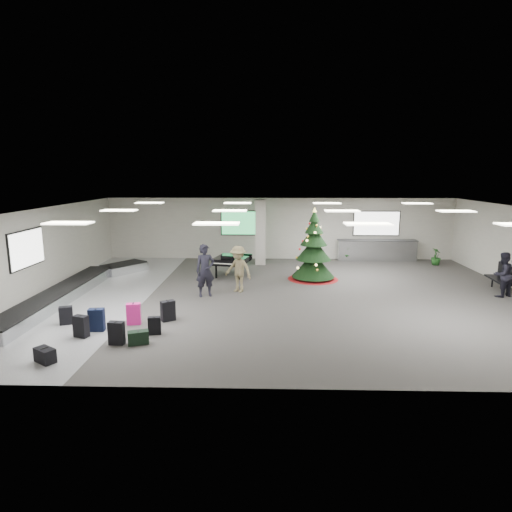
{
  "coord_description": "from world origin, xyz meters",
  "views": [
    {
      "loc": [
        -0.64,
        -15.29,
        4.45
      ],
      "look_at": [
        -1.09,
        1.0,
        1.3
      ],
      "focal_mm": 30.0,
      "sensor_mm": 36.0,
      "label": 1
    }
  ],
  "objects_px": {
    "traveler_b": "(238,269)",
    "traveler_bench": "(502,275)",
    "pink_suitcase": "(134,314)",
    "traveler_a": "(205,271)",
    "grand_piano": "(232,260)",
    "potted_plant_right": "(436,256)",
    "potted_plant_left": "(347,253)",
    "baggage_carousel": "(74,289)",
    "service_counter": "(377,250)",
    "christmas_tree": "(313,255)",
    "bench": "(503,277)"
  },
  "relations": [
    {
      "from": "traveler_b",
      "to": "baggage_carousel",
      "type": "bearing_deg",
      "value": -143.8
    },
    {
      "from": "pink_suitcase",
      "to": "christmas_tree",
      "type": "xyz_separation_m",
      "value": [
        5.94,
        5.75,
        0.73
      ]
    },
    {
      "from": "baggage_carousel",
      "to": "grand_piano",
      "type": "xyz_separation_m",
      "value": [
        5.63,
        3.13,
        0.5
      ]
    },
    {
      "from": "traveler_b",
      "to": "bench",
      "type": "bearing_deg",
      "value": 32.34
    },
    {
      "from": "traveler_b",
      "to": "potted_plant_left",
      "type": "height_order",
      "value": "traveler_b"
    },
    {
      "from": "traveler_a",
      "to": "potted_plant_left",
      "type": "distance_m",
      "value": 9.22
    },
    {
      "from": "christmas_tree",
      "to": "potted_plant_right",
      "type": "height_order",
      "value": "christmas_tree"
    },
    {
      "from": "traveler_a",
      "to": "traveler_bench",
      "type": "height_order",
      "value": "traveler_a"
    },
    {
      "from": "baggage_carousel",
      "to": "grand_piano",
      "type": "distance_m",
      "value": 6.46
    },
    {
      "from": "christmas_tree",
      "to": "potted_plant_right",
      "type": "distance_m",
      "value": 7.1
    },
    {
      "from": "traveler_a",
      "to": "potted_plant_right",
      "type": "distance_m",
      "value": 12.07
    },
    {
      "from": "pink_suitcase",
      "to": "service_counter",
      "type": "bearing_deg",
      "value": 35.12
    },
    {
      "from": "traveler_bench",
      "to": "traveler_b",
      "type": "bearing_deg",
      "value": -25.06
    },
    {
      "from": "pink_suitcase",
      "to": "grand_piano",
      "type": "xyz_separation_m",
      "value": [
        2.42,
        6.24,
        0.39
      ]
    },
    {
      "from": "traveler_b",
      "to": "potted_plant_right",
      "type": "distance_m",
      "value": 10.74
    },
    {
      "from": "service_counter",
      "to": "pink_suitcase",
      "type": "height_order",
      "value": "service_counter"
    },
    {
      "from": "traveler_a",
      "to": "potted_plant_left",
      "type": "bearing_deg",
      "value": 24.43
    },
    {
      "from": "christmas_tree",
      "to": "potted_plant_left",
      "type": "relative_size",
      "value": 3.94
    },
    {
      "from": "pink_suitcase",
      "to": "potted_plant_right",
      "type": "bearing_deg",
      "value": 25.16
    },
    {
      "from": "service_counter",
      "to": "grand_piano",
      "type": "distance_m",
      "value": 8.06
    },
    {
      "from": "traveler_bench",
      "to": "potted_plant_right",
      "type": "bearing_deg",
      "value": -110.1
    },
    {
      "from": "traveler_b",
      "to": "pink_suitcase",
      "type": "bearing_deg",
      "value": -97.33
    },
    {
      "from": "traveler_b",
      "to": "traveler_bench",
      "type": "xyz_separation_m",
      "value": [
        9.67,
        -0.4,
        -0.06
      ]
    },
    {
      "from": "traveler_bench",
      "to": "potted_plant_right",
      "type": "height_order",
      "value": "traveler_bench"
    },
    {
      "from": "bench",
      "to": "service_counter",
      "type": "bearing_deg",
      "value": 125.02
    },
    {
      "from": "christmas_tree",
      "to": "bench",
      "type": "xyz_separation_m",
      "value": [
        7.05,
        -1.76,
        -0.47
      ]
    },
    {
      "from": "baggage_carousel",
      "to": "potted_plant_left",
      "type": "height_order",
      "value": "potted_plant_left"
    },
    {
      "from": "traveler_bench",
      "to": "potted_plant_right",
      "type": "relative_size",
      "value": 1.96
    },
    {
      "from": "traveler_a",
      "to": "potted_plant_left",
      "type": "relative_size",
      "value": 2.47
    },
    {
      "from": "christmas_tree",
      "to": "bench",
      "type": "bearing_deg",
      "value": -13.99
    },
    {
      "from": "christmas_tree",
      "to": "traveler_a",
      "type": "xyz_separation_m",
      "value": [
        -4.22,
        -2.7,
        -0.09
      ]
    },
    {
      "from": "pink_suitcase",
      "to": "traveler_bench",
      "type": "xyz_separation_m",
      "value": [
        12.56,
        3.29,
        0.51
      ]
    },
    {
      "from": "traveler_a",
      "to": "grand_piano",
      "type": "bearing_deg",
      "value": 55.89
    },
    {
      "from": "baggage_carousel",
      "to": "traveler_bench",
      "type": "height_order",
      "value": "traveler_bench"
    },
    {
      "from": "service_counter",
      "to": "potted_plant_left",
      "type": "distance_m",
      "value": 1.55
    },
    {
      "from": "service_counter",
      "to": "baggage_carousel",
      "type": "bearing_deg",
      "value": -152.33
    },
    {
      "from": "pink_suitcase",
      "to": "traveler_a",
      "type": "xyz_separation_m",
      "value": [
        1.72,
        3.05,
        0.64
      ]
    },
    {
      "from": "pink_suitcase",
      "to": "grand_piano",
      "type": "height_order",
      "value": "grand_piano"
    },
    {
      "from": "pink_suitcase",
      "to": "potted_plant_left",
      "type": "distance_m",
      "value": 12.62
    },
    {
      "from": "baggage_carousel",
      "to": "traveler_bench",
      "type": "xyz_separation_m",
      "value": [
        15.76,
        0.19,
        0.62
      ]
    },
    {
      "from": "service_counter",
      "to": "bench",
      "type": "xyz_separation_m",
      "value": [
        3.36,
        -5.84,
        0.03
      ]
    },
    {
      "from": "christmas_tree",
      "to": "potted_plant_left",
      "type": "bearing_deg",
      "value": 61.26
    },
    {
      "from": "pink_suitcase",
      "to": "potted_plant_right",
      "type": "relative_size",
      "value": 0.78
    },
    {
      "from": "service_counter",
      "to": "christmas_tree",
      "type": "xyz_separation_m",
      "value": [
        -3.69,
        -4.09,
        0.51
      ]
    },
    {
      "from": "grand_piano",
      "to": "service_counter",
      "type": "bearing_deg",
      "value": 39.66
    },
    {
      "from": "grand_piano",
      "to": "traveler_b",
      "type": "xyz_separation_m",
      "value": [
        0.46,
        -2.54,
        0.17
      ]
    },
    {
      "from": "potted_plant_right",
      "to": "baggage_carousel",
      "type": "bearing_deg",
      "value": -159.76
    },
    {
      "from": "baggage_carousel",
      "to": "potted_plant_right",
      "type": "relative_size",
      "value": 11.48
    },
    {
      "from": "service_counter",
      "to": "potted_plant_left",
      "type": "relative_size",
      "value": 5.19
    },
    {
      "from": "service_counter",
      "to": "christmas_tree",
      "type": "height_order",
      "value": "christmas_tree"
    }
  ]
}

